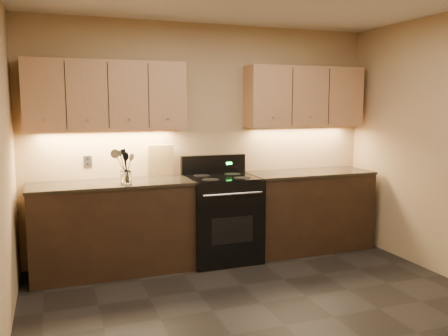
{
  "coord_description": "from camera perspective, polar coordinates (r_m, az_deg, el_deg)",
  "views": [
    {
      "loc": [
        -1.65,
        -3.12,
        1.71
      ],
      "look_at": [
        0.02,
        1.45,
        1.06
      ],
      "focal_mm": 38.0,
      "sensor_mm": 36.0,
      "label": 1
    }
  ],
  "objects": [
    {
      "name": "floor",
      "position": [
        3.92,
        7.33,
        -18.27
      ],
      "size": [
        4.0,
        4.0,
        0.0
      ],
      "primitive_type": "plane",
      "color": "black",
      "rests_on": "ground"
    },
    {
      "name": "wall_back",
      "position": [
        5.4,
        -2.25,
        3.27
      ],
      "size": [
        4.0,
        0.04,
        2.6
      ],
      "primitive_type": "cube",
      "color": "tan",
      "rests_on": "ground"
    },
    {
      "name": "counter_left",
      "position": [
        5.01,
        -13.26,
        -6.95
      ],
      "size": [
        1.62,
        0.62,
        0.93
      ],
      "color": "black",
      "rests_on": "ground"
    },
    {
      "name": "counter_right",
      "position": [
        5.73,
        10.09,
        -5.03
      ],
      "size": [
        1.46,
        0.62,
        0.93
      ],
      "color": "black",
      "rests_on": "ground"
    },
    {
      "name": "stove",
      "position": [
        5.25,
        -0.29,
        -5.92
      ],
      "size": [
        0.76,
        0.68,
        1.14
      ],
      "color": "black",
      "rests_on": "ground"
    },
    {
      "name": "upper_cab_left",
      "position": [
        5.0,
        -13.94,
        8.44
      ],
      "size": [
        1.6,
        0.3,
        0.7
      ],
      "primitive_type": "cube",
      "color": "tan",
      "rests_on": "wall_back"
    },
    {
      "name": "upper_cab_right",
      "position": [
        5.72,
        9.65,
        8.43
      ],
      "size": [
        1.44,
        0.3,
        0.7
      ],
      "primitive_type": "cube",
      "color": "tan",
      "rests_on": "wall_back"
    },
    {
      "name": "outlet_plate",
      "position": [
        5.16,
        -16.08,
        0.77
      ],
      "size": [
        0.08,
        0.01,
        0.12
      ],
      "primitive_type": "cube",
      "color": "#B2B5BA",
      "rests_on": "wall_back"
    },
    {
      "name": "utensil_crock",
      "position": [
        4.8,
        -11.7,
        -1.14
      ],
      "size": [
        0.14,
        0.14,
        0.14
      ],
      "color": "white",
      "rests_on": "counter_left"
    },
    {
      "name": "cutting_board",
      "position": [
        5.24,
        -7.61,
        0.92
      ],
      "size": [
        0.29,
        0.1,
        0.35
      ],
      "primitive_type": "cube",
      "rotation": [
        0.2,
        0.0,
        -0.07
      ],
      "color": "#D1BA71",
      "rests_on": "counter_left"
    },
    {
      "name": "wooden_spoon",
      "position": [
        4.76,
        -11.98,
        0.06
      ],
      "size": [
        0.17,
        0.15,
        0.3
      ],
      "primitive_type": null,
      "rotation": [
        -0.19,
        0.43,
        0.28
      ],
      "color": "#D1BA71",
      "rests_on": "utensil_crock"
    },
    {
      "name": "black_spoon",
      "position": [
        4.8,
        -11.69,
        0.1
      ],
      "size": [
        0.08,
        0.11,
        0.3
      ],
      "primitive_type": null,
      "rotation": [
        0.14,
        -0.01,
        -0.13
      ],
      "color": "black",
      "rests_on": "utensil_crock"
    },
    {
      "name": "black_turner",
      "position": [
        4.76,
        -11.49,
        0.34
      ],
      "size": [
        0.13,
        0.12,
        0.36
      ],
      "primitive_type": null,
      "rotation": [
        -0.1,
        -0.1,
        0.17
      ],
      "color": "black",
      "rests_on": "utensil_crock"
    },
    {
      "name": "steel_spatula",
      "position": [
        4.79,
        -11.51,
        0.33
      ],
      "size": [
        0.19,
        0.11,
        0.35
      ],
      "primitive_type": null,
      "rotation": [
        0.04,
        -0.25,
        -0.28
      ],
      "color": "silver",
      "rests_on": "utensil_crock"
    },
    {
      "name": "steel_skimmer",
      "position": [
        4.78,
        -11.23,
        0.35
      ],
      "size": [
        0.23,
        0.12,
        0.35
      ],
      "primitive_type": null,
      "rotation": [
        -0.08,
        -0.45,
        0.0
      ],
      "color": "silver",
      "rests_on": "utensil_crock"
    }
  ]
}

